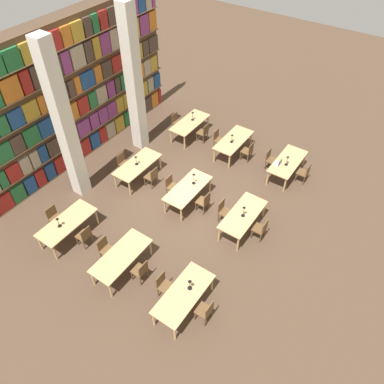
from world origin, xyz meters
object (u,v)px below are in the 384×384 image
object	(u,v)px
reading_table_0	(184,295)
chair_13	(55,217)
chair_2	(261,229)
chair_17	(177,122)
chair_0	(206,311)
chair_16	(203,132)
reading_table_4	(188,189)
chair_8	(204,201)
desk_lamp_4	(232,137)
chair_14	(152,176)
chair_11	(218,139)
reading_table_5	(234,141)
desk_lamp_0	(190,283)
desk_lamp_1	(244,210)
chair_1	(164,285)
desk_lamp_6	(136,159)
desk_lamp_3	(194,177)
chair_3	(224,211)
chair_4	(304,172)
chair_7	(106,249)
pillar_left	(64,125)
chair_15	(124,163)
desk_lamp_7	(193,114)
chair_5	(271,159)
chair_6	(141,271)
desk_lamp_2	(288,159)
reading_table_3	(121,257)
reading_table_1	(243,216)
chair_10	(248,151)
laptop	(278,163)
reading_table_8	(190,123)
chair_9	(172,186)
chair_12	(85,236)
reading_table_6	(67,223)

from	to	relation	value
reading_table_0	chair_13	distance (m)	5.47
chair_2	chair_17	world-z (taller)	same
chair_0	chair_16	distance (m)	8.50
reading_table_4	chair_8	distance (m)	0.75
desk_lamp_4	chair_14	xyz separation A→B (m)	(-3.32, 1.58, -0.53)
chair_0	chair_11	bearing A→B (deg)	29.10
reading_table_5	chair_13	xyz separation A→B (m)	(-7.06, 3.02, -0.18)
desk_lamp_0	desk_lamp_1	bearing A→B (deg)	1.72
chair_1	desk_lamp_6	distance (m)	5.38
chair_14	desk_lamp_3	bearing A→B (deg)	-78.09
chair_3	desk_lamp_0	bearing A→B (deg)	14.43
chair_4	chair_7	bearing A→B (deg)	151.78
pillar_left	chair_15	world-z (taller)	pillar_left
chair_15	chair_16	world-z (taller)	same
desk_lamp_4	chair_8	bearing A→B (deg)	-166.37
reading_table_5	desk_lamp_7	bearing A→B (deg)	84.16
chair_5	chair_4	bearing A→B (deg)	90.00
chair_0	chair_6	size ratio (longest dim) A/B	1.00
desk_lamp_2	desk_lamp_6	size ratio (longest dim) A/B	1.04
desk_lamp_0	reading_table_3	world-z (taller)	desk_lamp_0
reading_table_1	chair_6	distance (m)	3.90
reading_table_4	chair_6	bearing A→B (deg)	-168.16
desk_lamp_6	reading_table_1	bearing A→B (deg)	-89.39
desk_lamp_3	desk_lamp_7	size ratio (longest dim) A/B	1.14
chair_10	desk_lamp_2	bearing A→B (deg)	-97.44
reading_table_5	laptop	bearing A→B (deg)	-100.41
chair_5	reading_table_8	distance (m)	3.99
chair_7	chair_16	bearing A→B (deg)	-172.64
desk_lamp_0	desk_lamp_3	xyz separation A→B (m)	(3.66, 2.37, 0.06)
chair_0	reading_table_1	distance (m)	3.66
chair_3	desk_lamp_7	size ratio (longest dim) A/B	2.01
chair_5	chair_10	world-z (taller)	same
laptop	chair_9	size ratio (longest dim) A/B	0.37
chair_2	desk_lamp_3	bearing A→B (deg)	83.52
laptop	chair_10	world-z (taller)	laptop
desk_lamp_6	pillar_left	bearing A→B (deg)	142.56
chair_17	chair_1	bearing A→B (deg)	33.63
reading_table_0	chair_5	xyz separation A→B (m)	(7.08, 0.72, -0.18)
desk_lamp_4	chair_2	bearing A→B (deg)	-136.95
chair_9	desk_lamp_2	bearing A→B (deg)	136.07
chair_4	reading_table_1	bearing A→B (deg)	166.90
chair_9	chair_13	bearing A→B (deg)	-33.88
chair_2	chair_5	distance (m)	3.78
desk_lamp_4	pillar_left	bearing A→B (deg)	144.18
pillar_left	desk_lamp_6	xyz separation A→B (m)	(1.76, -1.34, -2.00)
chair_12	reading_table_8	distance (m)	7.12
reading_table_8	chair_2	bearing A→B (deg)	-123.42
reading_table_6	desk_lamp_0	bearing A→B (deg)	-86.76
pillar_left	chair_10	size ratio (longest dim) A/B	6.89
chair_12	desk_lamp_4	bearing A→B (deg)	-12.98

